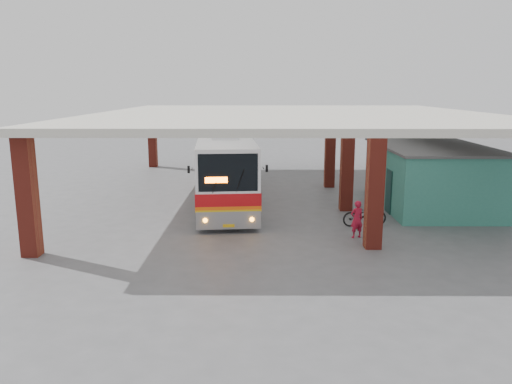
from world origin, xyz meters
The scene contains 8 objects.
ground centered at (0.00, 0.00, 0.00)m, with size 90.00×90.00×0.00m, color #515154.
brick_columns centered at (1.43, 5.00, 2.17)m, with size 20.10×21.60×4.35m.
canopy_roof centered at (0.50, 6.50, 4.50)m, with size 21.00×23.00×0.30m, color beige.
shop_building centered at (7.49, 4.00, 1.56)m, with size 5.20×8.20×3.11m.
coach_bus centered at (-3.14, 5.08, 1.87)m, with size 3.87×13.11×3.77m.
motorcycle centered at (3.33, 0.04, 0.52)m, with size 0.69×1.97×1.03m, color black.
pedestrian centered at (2.64, -1.71, 0.77)m, with size 0.56×0.37×1.53m, color #B31630.
red_chair centered at (5.09, 5.65, 0.35)m, with size 0.45×0.45×0.77m.
Camera 1 is at (-1.28, -21.16, 5.92)m, focal length 35.00 mm.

